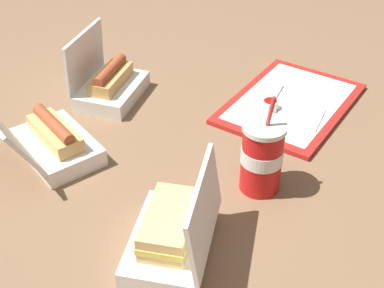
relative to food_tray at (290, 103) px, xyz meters
The scene contains 9 objects.
ground_plane 0.38m from the food_tray, behind, with size 3.20×3.20×0.00m, color brown.
food_tray is the anchor object (origin of this frame).
ketchup_cup 0.07m from the food_tray, 168.65° to the left, with size 0.04×0.04×0.02m.
napkin_stack 0.07m from the food_tray, 124.64° to the right, with size 0.10×0.10×0.00m, color white.
plastic_fork 0.04m from the food_tray, 101.75° to the left, with size 0.11×0.01×0.01m, color white.
clamshell_hotdog_front 0.59m from the food_tray, 155.66° to the left, with size 0.22×0.22×0.16m.
clamshell_sandwich_back 0.55m from the food_tray, 164.93° to the right, with size 0.25×0.23×0.17m.
clamshell_hotdog_right 0.46m from the food_tray, 130.18° to the left, with size 0.23×0.21×0.17m.
soda_cup_corner 0.33m from the food_tray, 154.51° to the right, with size 0.09×0.09×0.21m.
Camera 1 is at (-0.59, -0.67, 0.72)m, focal length 50.00 mm.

